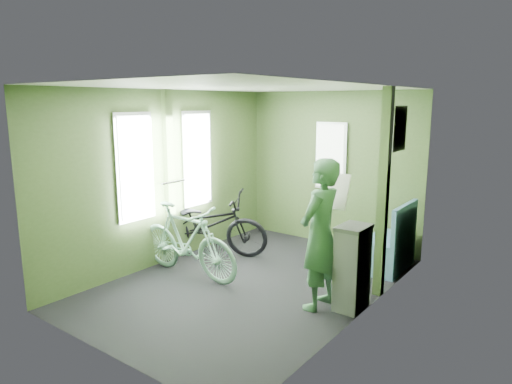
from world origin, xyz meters
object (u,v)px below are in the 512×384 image
bicycle_mint (188,277)px  bicycle_black (207,255)px  waste_box (352,268)px  bench_seat (389,249)px  passenger (320,234)px

bicycle_mint → bicycle_black: bearing=25.9°
waste_box → bench_seat: bearing=94.8°
bicycle_mint → waste_box: size_ratio=1.74×
bicycle_black → bench_seat: bench_seat is taller
bicycle_black → bench_seat: size_ratio=1.98×
bicycle_black → passenger: (2.08, -0.53, 0.80)m
bicycle_black → waste_box: 2.45m
waste_box → bicycle_mint: bearing=-169.0°
bicycle_black → passenger: size_ratio=1.10×
passenger → bench_seat: size_ratio=1.80×
bicycle_black → passenger: passenger is taller
passenger → waste_box: (0.30, 0.16, -0.35)m
bicycle_black → bicycle_mint: size_ratio=1.11×
bicycle_mint → passenger: 1.91m
waste_box → bench_seat: size_ratio=1.02×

